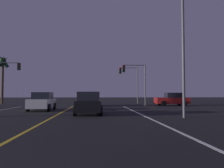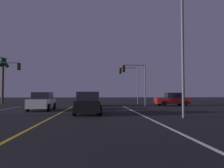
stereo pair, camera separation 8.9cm
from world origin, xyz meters
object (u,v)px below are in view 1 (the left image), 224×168
traffic_light_near_right (134,75)px  traffic_light_far_right (129,77)px  car_ahead_far (91,100)px  palm_tree_left_far (3,65)px  car_oncoming (42,102)px  street_lamp_right_near (175,36)px  car_crossing_side (172,99)px  traffic_light_near_left (9,74)px  car_lead_same_lane (89,103)px

traffic_light_near_right → traffic_light_far_right: traffic_light_far_right is taller
car_ahead_far → palm_tree_left_far: 15.66m
car_oncoming → street_lamp_right_near: 13.39m
street_lamp_right_near → palm_tree_left_far: bearing=-47.6°
car_ahead_far → traffic_light_near_right: size_ratio=0.82×
car_ahead_far → traffic_light_far_right: bearing=-48.2°
car_oncoming → car_crossing_side: size_ratio=1.00×
traffic_light_near_right → traffic_light_near_left: (-15.51, -0.00, 0.09)m
car_crossing_side → street_lamp_right_near: 16.35m
street_lamp_right_near → car_ahead_far: bearing=-68.7°
car_ahead_far → traffic_light_far_right: 8.19m
car_ahead_far → traffic_light_near_right: 6.32m
car_oncoming → traffic_light_near_left: bearing=-141.1°
car_crossing_side → traffic_light_far_right: size_ratio=0.77×
street_lamp_right_near → traffic_light_far_right: bearing=-89.3°
palm_tree_left_far → traffic_light_far_right: bearing=-3.5°
car_crossing_side → palm_tree_left_far: 25.37m
traffic_light_near_left → palm_tree_left_far: size_ratio=0.72×
traffic_light_far_right → street_lamp_right_near: size_ratio=0.66×
traffic_light_far_right → traffic_light_near_left: bearing=19.4°
car_lead_same_lane → traffic_light_near_right: (5.36, 11.45, 3.10)m
car_ahead_far → traffic_light_far_right: traffic_light_far_right is taller
street_lamp_right_near → car_oncoming: bearing=-36.1°
traffic_light_near_left → car_lead_same_lane: bearing=-48.5°
car_oncoming → car_lead_same_lane: (4.48, -4.42, 0.00)m
traffic_light_near_left → street_lamp_right_near: (15.85, -14.47, 1.29)m
traffic_light_near_right → palm_tree_left_far: (-18.96, 6.66, 1.98)m
car_ahead_far → traffic_light_near_left: bearing=92.9°
traffic_light_near_right → traffic_light_far_right: bearing=-91.1°
traffic_light_near_left → car_oncoming: bearing=-51.1°
car_oncoming → traffic_light_far_right: traffic_light_far_right is taller
car_oncoming → traffic_light_near_right: traffic_light_near_right is taller
traffic_light_near_right → palm_tree_left_far: size_ratio=0.70×
car_crossing_side → traffic_light_near_right: bearing=5.7°
car_oncoming → traffic_light_near_right: size_ratio=0.82×
car_lead_same_lane → traffic_light_far_right: 18.11m
traffic_light_far_right → street_lamp_right_near: street_lamp_right_near is taller
car_oncoming → car_lead_same_lane: 6.30m
car_ahead_far → car_lead_same_lane: bearing=-179.4°
car_crossing_side → car_lead_same_lane: 15.91m
car_crossing_side → traffic_light_near_right: traffic_light_near_right is taller
car_crossing_side → traffic_light_near_left: (-20.63, -0.51, 3.19)m
street_lamp_right_near → palm_tree_left_far: 28.63m
car_ahead_far → car_oncoming: (-4.35, -7.53, 0.00)m
car_ahead_far → palm_tree_left_far: bearing=65.4°
traffic_light_far_right → palm_tree_left_far: bearing=-3.5°
car_lead_same_lane → car_crossing_side: bearing=-41.2°
car_oncoming → traffic_light_near_left: 9.57m
car_oncoming → car_crossing_side: same height
traffic_light_near_right → traffic_light_far_right: 5.50m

